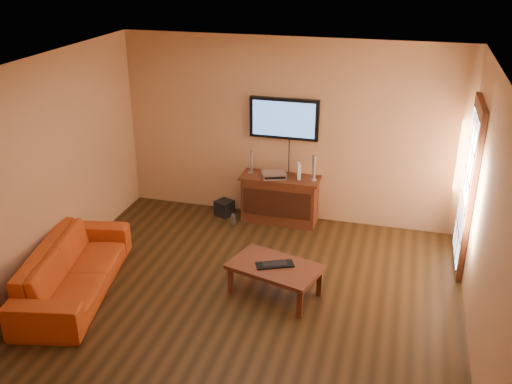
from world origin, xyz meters
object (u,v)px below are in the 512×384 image
at_px(speaker_left, 251,163).
at_px(bottle, 233,219).
at_px(av_receiver, 274,175).
at_px(media_console, 280,199).
at_px(subwoofer, 224,208).
at_px(speaker_right, 314,169).
at_px(keyboard, 275,265).
at_px(coffee_table, 275,269).
at_px(sofa, 73,262).
at_px(television, 284,119).
at_px(game_console, 299,171).

distance_m(speaker_left, bottle, 0.88).
bearing_deg(av_receiver, media_console, 3.25).
xyz_separation_m(speaker_left, subwoofer, (-0.42, -0.06, -0.76)).
height_order(speaker_right, keyboard, speaker_right).
xyz_separation_m(coffee_table, sofa, (-2.33, -0.57, 0.06)).
height_order(coffee_table, bottle, coffee_table).
bearing_deg(bottle, speaker_left, 63.84).
bearing_deg(television, speaker_right, -19.31).
bearing_deg(coffee_table, av_receiver, 104.27).
height_order(sofa, av_receiver, sofa).
distance_m(coffee_table, subwoofer, 2.30).
xyz_separation_m(sofa, speaker_left, (1.48, 2.54, 0.47)).
height_order(speaker_left, av_receiver, speaker_left).
xyz_separation_m(coffee_table, keyboard, (-0.00, -0.00, 0.06)).
relative_size(media_console, game_console, 5.20).
xyz_separation_m(subwoofer, bottle, (0.24, -0.30, -0.02)).
distance_m(speaker_left, av_receiver, 0.39).
bearing_deg(bottle, media_console, 27.36).
distance_m(television, speaker_right, 0.84).
distance_m(av_receiver, bottle, 0.90).
bearing_deg(television, bottle, -141.02).
relative_size(television, av_receiver, 2.91).
bearing_deg(bottle, subwoofer, 128.16).
height_order(av_receiver, bottle, av_receiver).
bearing_deg(subwoofer, bottle, -28.25).
xyz_separation_m(speaker_right, av_receiver, (-0.58, -0.05, -0.13)).
distance_m(game_console, bottle, 1.21).
bearing_deg(sofa, av_receiver, -48.75).
relative_size(coffee_table, keyboard, 2.50).
height_order(television, coffee_table, television).
xyz_separation_m(television, bottle, (-0.63, -0.51, -1.45)).
relative_size(media_console, bottle, 5.73).
relative_size(television, keyboard, 2.16).
relative_size(television, sofa, 0.49).
distance_m(sofa, game_console, 3.38).
xyz_separation_m(television, game_console, (0.27, -0.15, -0.72)).
bearing_deg(game_console, speaker_right, -20.85).
xyz_separation_m(media_console, bottle, (-0.63, -0.33, -0.27)).
distance_m(sofa, av_receiver, 3.09).
xyz_separation_m(sofa, speaker_right, (2.42, 2.51, 0.48)).
height_order(bottle, keyboard, keyboard).
bearing_deg(speaker_right, speaker_left, 178.23).
bearing_deg(media_console, av_receiver, -155.24).
height_order(sofa, speaker_left, speaker_left).
height_order(coffee_table, keyboard, keyboard).
xyz_separation_m(game_console, keyboard, (0.12, -1.96, -0.42)).
distance_m(television, subwoofer, 1.69).
distance_m(speaker_right, av_receiver, 0.59).
distance_m(media_console, av_receiver, 0.41).
bearing_deg(bottle, coffee_table, -57.47).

